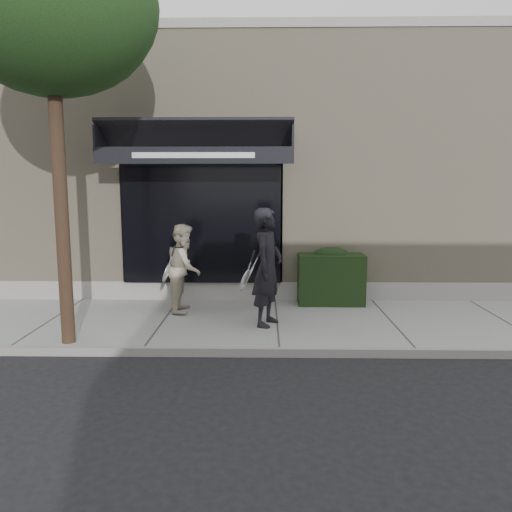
{
  "coord_description": "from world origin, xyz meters",
  "views": [
    {
      "loc": [
        -0.22,
        -8.56,
        2.53
      ],
      "look_at": [
        -0.38,
        0.6,
        1.17
      ],
      "focal_mm": 35.0,
      "sensor_mm": 36.0,
      "label": 1
    }
  ],
  "objects_px": {
    "pedestrian_front": "(267,267)",
    "pedestrian_back": "(184,268)",
    "hedge": "(331,277)",
    "street_tree": "(50,3)"
  },
  "relations": [
    {
      "from": "pedestrian_front",
      "to": "pedestrian_back",
      "type": "distance_m",
      "value": 1.8
    },
    {
      "from": "pedestrian_front",
      "to": "pedestrian_back",
      "type": "bearing_deg",
      "value": 150.04
    },
    {
      "from": "hedge",
      "to": "pedestrian_back",
      "type": "height_order",
      "value": "pedestrian_back"
    },
    {
      "from": "pedestrian_front",
      "to": "hedge",
      "type": "bearing_deg",
      "value": 50.57
    },
    {
      "from": "street_tree",
      "to": "pedestrian_front",
      "type": "bearing_deg",
      "value": 18.3
    },
    {
      "from": "street_tree",
      "to": "pedestrian_front",
      "type": "xyz_separation_m",
      "value": [
        3.03,
        1.0,
        -3.86
      ]
    },
    {
      "from": "hedge",
      "to": "street_tree",
      "type": "height_order",
      "value": "street_tree"
    },
    {
      "from": "street_tree",
      "to": "hedge",
      "type": "bearing_deg",
      "value": 30.67
    },
    {
      "from": "hedge",
      "to": "street_tree",
      "type": "xyz_separation_m",
      "value": [
        -4.3,
        -2.55,
        4.32
      ]
    },
    {
      "from": "hedge",
      "to": "pedestrian_back",
      "type": "relative_size",
      "value": 0.79
    }
  ]
}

